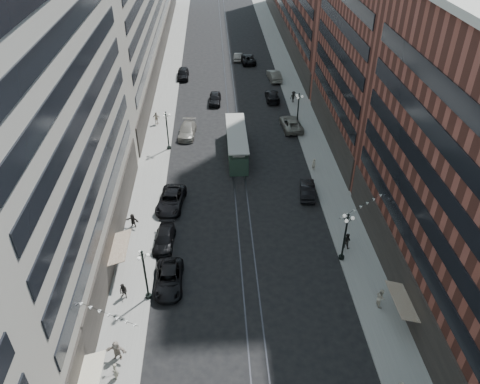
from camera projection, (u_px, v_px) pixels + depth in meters
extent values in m
plane|color=black|center=(234.00, 131.00, 68.58)|extent=(220.00, 220.00, 0.00)
cube|color=gray|center=(164.00, 104.00, 76.22)|extent=(4.00, 180.00, 0.15)
cube|color=gray|center=(298.00, 101.00, 77.26)|extent=(4.00, 180.00, 0.15)
cube|color=#2D2D33|center=(227.00, 103.00, 76.75)|extent=(0.12, 180.00, 0.02)
cube|color=#2D2D33|center=(236.00, 103.00, 76.81)|extent=(0.12, 180.00, 0.02)
cube|color=gray|center=(39.00, 136.00, 37.65)|extent=(8.00, 36.00, 28.00)
cube|color=brown|center=(471.00, 177.00, 36.30)|extent=(8.00, 30.00, 24.00)
cylinder|color=black|center=(149.00, 296.00, 41.73)|extent=(0.56, 0.56, 0.30)
cylinder|color=black|center=(145.00, 276.00, 40.33)|extent=(0.18, 0.18, 5.20)
sphere|color=black|center=(142.00, 252.00, 38.74)|extent=(0.24, 0.24, 0.24)
sphere|color=white|center=(148.00, 255.00, 38.99)|extent=(0.36, 0.36, 0.36)
sphere|color=white|center=(140.00, 252.00, 39.28)|extent=(0.36, 0.36, 0.36)
sphere|color=white|center=(139.00, 259.00, 38.64)|extent=(0.36, 0.36, 0.36)
cylinder|color=black|center=(169.00, 148.00, 63.88)|extent=(0.56, 0.56, 0.30)
cylinder|color=black|center=(167.00, 132.00, 62.48)|extent=(0.18, 0.18, 5.20)
sphere|color=black|center=(165.00, 112.00, 60.88)|extent=(0.24, 0.24, 0.24)
sphere|color=white|center=(169.00, 115.00, 61.13)|extent=(0.36, 0.36, 0.36)
sphere|color=white|center=(164.00, 114.00, 61.42)|extent=(0.36, 0.36, 0.36)
sphere|color=white|center=(164.00, 117.00, 60.78)|extent=(0.36, 0.36, 0.36)
cylinder|color=black|center=(341.00, 257.00, 45.88)|extent=(0.56, 0.56, 0.30)
cylinder|color=black|center=(345.00, 238.00, 44.48)|extent=(0.18, 0.18, 5.20)
sphere|color=black|center=(348.00, 215.00, 42.89)|extent=(0.24, 0.24, 0.24)
sphere|color=white|center=(353.00, 218.00, 43.14)|extent=(0.36, 0.36, 0.36)
sphere|color=white|center=(344.00, 216.00, 43.43)|extent=(0.36, 0.36, 0.36)
sphere|color=white|center=(347.00, 221.00, 42.79)|extent=(0.36, 0.36, 0.36)
cylinder|color=black|center=(297.00, 127.00, 68.85)|extent=(0.56, 0.56, 0.30)
cylinder|color=black|center=(298.00, 112.00, 67.45)|extent=(0.18, 0.18, 5.20)
sphere|color=black|center=(299.00, 94.00, 65.85)|extent=(0.24, 0.24, 0.24)
sphere|color=white|center=(302.00, 97.00, 66.10)|extent=(0.36, 0.36, 0.36)
sphere|color=white|center=(297.00, 96.00, 66.39)|extent=(0.36, 0.36, 0.36)
sphere|color=white|center=(298.00, 98.00, 65.75)|extent=(0.36, 0.36, 0.36)
cube|color=#263D2F|center=(237.00, 145.00, 62.44)|extent=(2.39, 11.46, 2.48)
cube|color=gray|center=(237.00, 135.00, 61.57)|extent=(1.53, 10.50, 0.57)
cube|color=gray|center=(237.00, 133.00, 61.36)|extent=(2.58, 11.65, 0.14)
cylinder|color=black|center=(238.00, 168.00, 59.44)|extent=(2.20, 0.67, 0.67)
cylinder|color=black|center=(235.00, 136.00, 66.49)|extent=(2.20, 0.67, 0.67)
imported|color=black|center=(169.00, 279.00, 42.79)|extent=(2.53, 5.44, 1.51)
imported|color=black|center=(124.00, 291.00, 41.31)|extent=(0.89, 0.72, 1.61)
imported|color=black|center=(171.00, 200.00, 52.85)|extent=(3.53, 6.26, 1.65)
imported|color=gray|center=(187.00, 131.00, 66.97)|extent=(2.73, 5.68, 1.59)
imported|color=black|center=(183.00, 74.00, 85.32)|extent=(2.06, 5.12, 1.74)
imported|color=black|center=(307.00, 190.00, 54.70)|extent=(2.25, 4.83, 1.53)
imported|color=gray|center=(291.00, 124.00, 68.73)|extent=(3.12, 6.09, 1.65)
imported|color=black|center=(272.00, 96.00, 77.23)|extent=(2.20, 5.32, 1.54)
imported|color=black|center=(215.00, 98.00, 76.24)|extent=(2.19, 4.87, 1.62)
imported|color=slate|center=(238.00, 57.00, 93.50)|extent=(2.05, 4.47, 1.42)
imported|color=black|center=(133.00, 220.00, 49.62)|extent=(1.55, 0.89, 1.61)
imported|color=#B9AD99|center=(156.00, 118.00, 69.53)|extent=(1.23, 0.80, 1.94)
imported|color=black|center=(347.00, 241.00, 46.83)|extent=(0.95, 0.90, 1.75)
imported|color=#BCB29B|center=(314.00, 164.00, 59.05)|extent=(0.67, 0.56, 1.59)
imported|color=black|center=(293.00, 97.00, 76.12)|extent=(1.30, 0.82, 1.88)
imported|color=#636358|center=(274.00, 75.00, 84.52)|extent=(2.40, 5.54, 1.77)
imported|color=black|center=(164.00, 239.00, 47.51)|extent=(2.27, 4.96, 1.41)
imported|color=black|center=(248.00, 59.00, 92.20)|extent=(3.17, 6.00, 1.61)
imported|color=beige|center=(381.00, 298.00, 40.55)|extent=(0.53, 0.92, 1.85)
imported|color=gray|center=(117.00, 350.00, 36.11)|extent=(1.77, 0.77, 1.85)
imported|color=gray|center=(115.00, 371.00, 34.73)|extent=(0.41, 0.61, 1.62)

